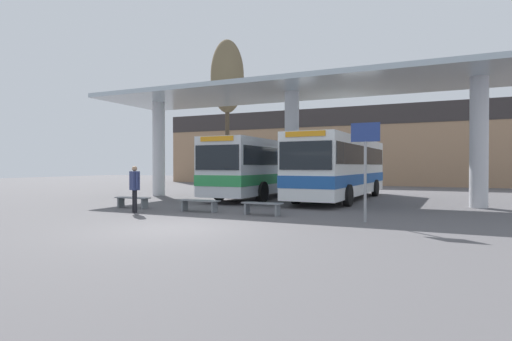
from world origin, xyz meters
name	(u,v)px	position (x,y,z in m)	size (l,w,h in m)	color
ground_plane	(177,229)	(0.00, 0.00, 0.00)	(100.00, 100.00, 0.00)	#565456
townhouse_backdrop	(355,139)	(0.00, 27.64, 4.21)	(40.00, 0.58, 7.22)	#9E7A5B
station_canopy	(292,102)	(0.00, 9.97, 5.06)	(21.84, 5.99, 5.83)	silver
transit_bus_left_bay	(269,166)	(-2.22, 12.35, 1.77)	(2.78, 12.32, 3.16)	silver
transit_bus_center_bay	(341,166)	(2.16, 11.72, 1.80)	(3.07, 11.34, 3.23)	white
waiting_bench_near_pillar	(262,206)	(1.00, 3.79, 0.34)	(1.50, 0.44, 0.46)	slate
waiting_bench_mid_platform	(199,203)	(-1.67, 3.79, 0.34)	(1.70, 0.44, 0.46)	slate
waiting_bench_far_platform	(133,200)	(-4.98, 3.79, 0.34)	(1.60, 0.44, 0.46)	slate
info_sign_platform	(365,152)	(4.69, 3.53, 2.24)	(0.90, 0.09, 3.16)	gray
pedestrian_waiting	(135,184)	(-3.78, 2.55, 1.09)	(0.61, 0.46, 1.78)	black
poplar_tree_behind_left	(227,78)	(-7.65, 17.20, 8.45)	(2.51, 2.51, 11.32)	#473A2B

